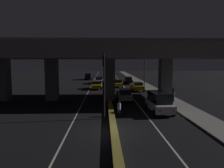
{
  "coord_description": "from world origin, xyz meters",
  "views": [
    {
      "loc": [
        -0.68,
        -15.27,
        5.08
      ],
      "look_at": [
        0.78,
        24.39,
        0.94
      ],
      "focal_mm": 35.0,
      "sensor_mm": 36.0,
      "label": 1
    }
  ],
  "objects": [
    {
      "name": "elevated_overpass",
      "position": [
        -0.24,
        13.5,
        6.06
      ],
      "size": [
        31.17,
        11.98,
        8.1
      ],
      "color": "slate",
      "rests_on": "ground_plane"
    },
    {
      "name": "car_silver_second",
      "position": [
        2.03,
        12.79,
        0.75
      ],
      "size": [
        1.99,
        4.81,
        1.5
      ],
      "rotation": [
        0.0,
        0.0,
        1.53
      ],
      "color": "gray",
      "rests_on": "ground_plane"
    },
    {
      "name": "lane_line_right_inner",
      "position": [
        3.31,
        35.0,
        0.0
      ],
      "size": [
        0.12,
        126.0,
        0.0
      ],
      "primitive_type": "cube",
      "color": "beige",
      "rests_on": "ground_plane"
    },
    {
      "name": "car_black_fifth",
      "position": [
        4.78,
        33.77,
        0.84
      ],
      "size": [
        1.96,
        4.45,
        1.58
      ],
      "rotation": [
        0.0,
        0.0,
        1.55
      ],
      "color": "black",
      "rests_on": "ground_plane"
    },
    {
      "name": "car_black_third_oncoming",
      "position": [
        -5.02,
        45.3,
        0.94
      ],
      "size": [
        1.91,
        4.33,
        1.78
      ],
      "rotation": [
        0.0,
        0.0,
        -1.58
      ],
      "color": "black",
      "rests_on": "ground_plane"
    },
    {
      "name": "car_taxi_yellow_lead_oncoming",
      "position": [
        -2.0,
        24.72,
        0.73
      ],
      "size": [
        1.96,
        4.59,
        1.4
      ],
      "rotation": [
        0.0,
        0.0,
        -1.58
      ],
      "color": "gold",
      "rests_on": "ground_plane"
    },
    {
      "name": "car_taxi_yellow_fourth",
      "position": [
        2.0,
        27.56,
        0.73
      ],
      "size": [
        1.97,
        4.2,
        1.44
      ],
      "rotation": [
        0.0,
        0.0,
        1.56
      ],
      "color": "gold",
      "rests_on": "ground_plane"
    },
    {
      "name": "pedestrian_on_sidewalk",
      "position": [
        7.81,
        10.89,
        1.03
      ],
      "size": [
        0.34,
        0.34,
        1.8
      ],
      "color": "black",
      "rests_on": "sidewalk_right"
    },
    {
      "name": "ground_plane",
      "position": [
        0.0,
        0.0,
        0.0
      ],
      "size": [
        200.0,
        200.0,
        0.0
      ],
      "primitive_type": "plane",
      "color": "black"
    },
    {
      "name": "motorcycle_blue_filtering_near",
      "position": [
        0.72,
        4.54,
        0.62
      ],
      "size": [
        0.32,
        1.74,
        1.45
      ],
      "rotation": [
        0.0,
        0.0,
        1.57
      ],
      "color": "black",
      "rests_on": "ground_plane"
    },
    {
      "name": "sidewalk_right",
      "position": [
        7.95,
        28.0,
        0.06
      ],
      "size": [
        2.57,
        126.0,
        0.12
      ],
      "primitive_type": "cube",
      "color": "gray",
      "rests_on": "ground_plane"
    },
    {
      "name": "street_lamp",
      "position": [
        6.71,
        26.59,
        4.61
      ],
      "size": [
        2.79,
        0.32,
        7.68
      ],
      "color": "#2D2D30",
      "rests_on": "ground_plane"
    },
    {
      "name": "traffic_light_left_of_median",
      "position": [
        -0.66,
        3.76,
        3.9
      ],
      "size": [
        0.3,
        0.49,
        5.76
      ],
      "color": "black",
      "rests_on": "ground_plane"
    },
    {
      "name": "car_taxi_yellow_third",
      "position": [
        5.03,
        21.71,
        0.8
      ],
      "size": [
        1.96,
        4.37,
        1.51
      ],
      "rotation": [
        0.0,
        0.0,
        1.6
      ],
      "color": "gold",
      "rests_on": "ground_plane"
    },
    {
      "name": "car_white_second_oncoming",
      "position": [
        -1.77,
        34.57,
        0.83
      ],
      "size": [
        1.9,
        4.77,
        1.56
      ],
      "rotation": [
        0.0,
        0.0,
        -1.57
      ],
      "color": "silver",
      "rests_on": "ground_plane"
    },
    {
      "name": "median_divider",
      "position": [
        0.0,
        35.0,
        0.17
      ],
      "size": [
        0.52,
        126.0,
        0.34
      ],
      "primitive_type": "cube",
      "color": "olive",
      "rests_on": "ground_plane"
    },
    {
      "name": "motorcycle_black_filtering_mid",
      "position": [
        0.94,
        10.96,
        0.64
      ],
      "size": [
        0.34,
        1.88,
        1.52
      ],
      "rotation": [
        0.0,
        0.0,
        1.51
      ],
      "color": "black",
      "rests_on": "ground_plane"
    },
    {
      "name": "car_white_lead",
      "position": [
        4.79,
        5.83,
        1.08
      ],
      "size": [
        2.12,
        4.72,
        2.05
      ],
      "rotation": [
        0.0,
        0.0,
        1.61
      ],
      "color": "silver",
      "rests_on": "ground_plane"
    },
    {
      "name": "lane_line_left_inner",
      "position": [
        -3.31,
        35.0,
        0.0
      ],
      "size": [
        0.12,
        126.0,
        0.0
      ],
      "primitive_type": "cube",
      "color": "beige",
      "rests_on": "ground_plane"
    }
  ]
}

